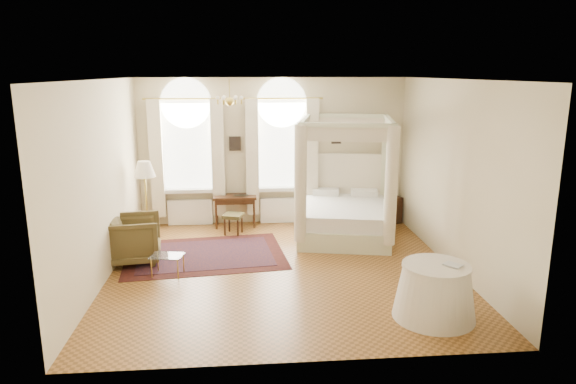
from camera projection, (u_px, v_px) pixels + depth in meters
name	position (u px, v px, depth m)	size (l,w,h in m)	color
ground	(283.00, 269.00, 9.11)	(6.00, 6.00, 0.00)	#925D2A
room_walls	(283.00, 159.00, 8.66)	(6.00, 6.00, 6.00)	beige
window_left	(188.00, 161.00, 11.39)	(1.62, 0.27, 3.29)	silver
window_right	(282.00, 160.00, 11.57)	(1.62, 0.27, 3.29)	silver
chandelier	(230.00, 100.00, 9.53)	(0.51, 0.45, 0.50)	#AE943A
wall_pictures	(277.00, 141.00, 11.56)	(2.54, 0.03, 0.39)	black
canopy_bed	(345.00, 210.00, 10.81)	(2.30, 2.63, 2.51)	beige
nightstand	(390.00, 209.00, 11.89)	(0.43, 0.39, 0.61)	#39220F
nightstand_lamp	(390.00, 186.00, 11.79)	(0.26, 0.26, 0.38)	#AE943A
writing_desk	(235.00, 200.00, 11.51)	(0.96, 0.50, 0.72)	#39220F
laptop	(241.00, 195.00, 11.47)	(0.33, 0.21, 0.03)	black
stool	(233.00, 217.00, 11.01)	(0.49, 0.49, 0.44)	#45401D
armchair	(134.00, 239.00, 9.38)	(0.93, 0.96, 0.87)	#483C1E
coffee_table	(167.00, 257.00, 8.77)	(0.60, 0.47, 0.36)	white
floor_lamp	(145.00, 173.00, 10.24)	(0.43, 0.43, 1.69)	#AE943A
oriental_rug	(205.00, 255.00, 9.82)	(3.18, 2.45, 0.01)	#441510
side_table	(435.00, 292.00, 7.25)	(1.16, 1.16, 0.79)	white
book	(450.00, 267.00, 7.06)	(0.18, 0.24, 0.02)	black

